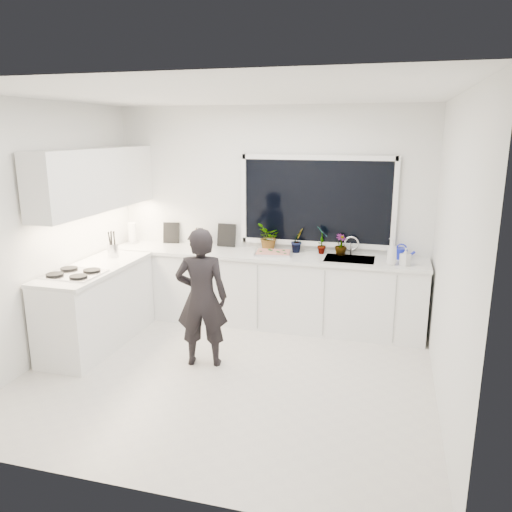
% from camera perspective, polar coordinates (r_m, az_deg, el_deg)
% --- Properties ---
extents(floor, '(4.00, 3.50, 0.02)m').
position_cam_1_polar(floor, '(5.19, -3.27, -13.46)').
color(floor, beige).
rests_on(floor, ground).
extents(wall_back, '(4.00, 0.02, 2.70)m').
position_cam_1_polar(wall_back, '(6.38, 1.58, 4.72)').
color(wall_back, white).
rests_on(wall_back, ground).
extents(wall_left, '(0.02, 3.50, 2.70)m').
position_cam_1_polar(wall_left, '(5.68, -23.11, 2.43)').
color(wall_left, white).
rests_on(wall_left, ground).
extents(wall_right, '(0.02, 3.50, 2.70)m').
position_cam_1_polar(wall_right, '(4.51, 21.51, -0.20)').
color(wall_right, white).
rests_on(wall_right, ground).
extents(ceiling, '(4.00, 3.50, 0.02)m').
position_cam_1_polar(ceiling, '(4.61, -3.76, 18.09)').
color(ceiling, white).
rests_on(ceiling, wall_back).
extents(window, '(1.80, 0.02, 1.00)m').
position_cam_1_polar(window, '(6.20, 6.95, 6.23)').
color(window, black).
rests_on(window, wall_back).
extents(base_cabinets_back, '(3.92, 0.58, 0.88)m').
position_cam_1_polar(base_cabinets_back, '(6.30, 0.86, -3.92)').
color(base_cabinets_back, white).
rests_on(base_cabinets_back, floor).
extents(base_cabinets_left, '(0.58, 1.60, 0.88)m').
position_cam_1_polar(base_cabinets_left, '(5.99, -17.65, -5.58)').
color(base_cabinets_left, white).
rests_on(base_cabinets_left, floor).
extents(countertop_back, '(3.94, 0.62, 0.04)m').
position_cam_1_polar(countertop_back, '(6.16, 0.85, 0.12)').
color(countertop_back, silver).
rests_on(countertop_back, base_cabinets_back).
extents(countertop_left, '(0.62, 1.60, 0.04)m').
position_cam_1_polar(countertop_left, '(5.85, -17.98, -1.33)').
color(countertop_left, silver).
rests_on(countertop_left, base_cabinets_left).
extents(upper_cabinets, '(0.34, 2.10, 0.70)m').
position_cam_1_polar(upper_cabinets, '(6.05, -17.82, 8.33)').
color(upper_cabinets, white).
rests_on(upper_cabinets, wall_left).
extents(sink, '(0.58, 0.42, 0.14)m').
position_cam_1_polar(sink, '(6.01, 10.61, -0.77)').
color(sink, silver).
rests_on(sink, countertop_back).
extents(faucet, '(0.03, 0.03, 0.22)m').
position_cam_1_polar(faucet, '(6.17, 10.84, 1.13)').
color(faucet, silver).
rests_on(faucet, countertop_back).
extents(stovetop, '(0.56, 0.48, 0.03)m').
position_cam_1_polar(stovetop, '(5.58, -20.12, -1.87)').
color(stovetop, black).
rests_on(stovetop, countertop_left).
extents(person, '(0.60, 0.46, 1.46)m').
position_cam_1_polar(person, '(5.15, -6.23, -4.76)').
color(person, black).
rests_on(person, floor).
extents(pizza_tray, '(0.48, 0.38, 0.03)m').
position_cam_1_polar(pizza_tray, '(6.10, 1.99, 0.32)').
color(pizza_tray, '#BDBCC1').
rests_on(pizza_tray, countertop_back).
extents(pizza, '(0.44, 0.34, 0.01)m').
position_cam_1_polar(pizza, '(6.10, 2.00, 0.48)').
color(pizza, red).
rests_on(pizza, pizza_tray).
extents(watering_can, '(0.18, 0.18, 0.13)m').
position_cam_1_polar(watering_can, '(6.13, 16.26, 0.29)').
color(watering_can, '#131EB3').
rests_on(watering_can, countertop_back).
extents(paper_towel_roll, '(0.13, 0.13, 0.26)m').
position_cam_1_polar(paper_towel_roll, '(6.91, -13.95, 2.51)').
color(paper_towel_roll, silver).
rests_on(paper_towel_roll, countertop_back).
extents(knife_block, '(0.15, 0.12, 0.22)m').
position_cam_1_polar(knife_block, '(6.54, -6.35, 2.02)').
color(knife_block, brown).
rests_on(knife_block, countertop_back).
extents(utensil_crock, '(0.17, 0.17, 0.16)m').
position_cam_1_polar(utensil_crock, '(6.21, -16.03, 0.63)').
color(utensil_crock, '#BDBCC1').
rests_on(utensil_crock, countertop_left).
extents(picture_frame_large, '(0.22, 0.05, 0.28)m').
position_cam_1_polar(picture_frame_large, '(6.80, -9.65, 2.64)').
color(picture_frame_large, black).
rests_on(picture_frame_large, countertop_back).
extents(picture_frame_small, '(0.25, 0.04, 0.30)m').
position_cam_1_polar(picture_frame_small, '(6.51, -3.38, 2.40)').
color(picture_frame_small, black).
rests_on(picture_frame_small, countertop_back).
extents(herb_plants, '(1.17, 0.36, 0.34)m').
position_cam_1_polar(herb_plants, '(6.22, 3.75, 1.96)').
color(herb_plants, '#26662D').
rests_on(herb_plants, countertop_back).
extents(soap_bottles, '(0.29, 0.16, 0.30)m').
position_cam_1_polar(soap_bottles, '(5.81, 15.72, 0.28)').
color(soap_bottles, '#D8BF66').
rests_on(soap_bottles, countertop_back).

